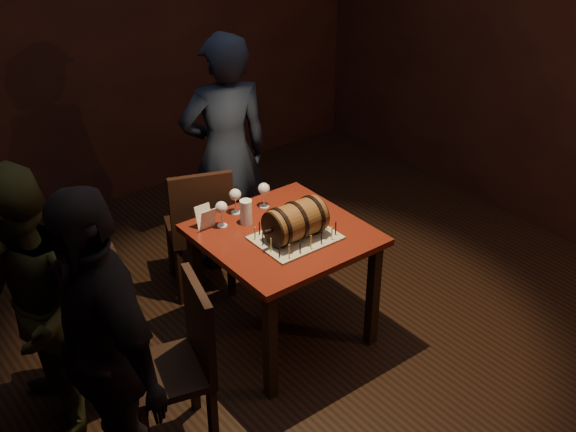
{
  "coord_description": "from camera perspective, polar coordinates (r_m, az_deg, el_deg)",
  "views": [
    {
      "loc": [
        -2.05,
        -2.63,
        2.88
      ],
      "look_at": [
        0.02,
        0.05,
        0.95
      ],
      "focal_mm": 45.0,
      "sensor_mm": 36.0,
      "label": 1
    }
  ],
  "objects": [
    {
      "name": "wine_glass_mid",
      "position": [
        4.29,
        -4.19,
        1.61
      ],
      "size": [
        0.07,
        0.07,
        0.16
      ],
      "color": "silver",
      "rests_on": "pub_table"
    },
    {
      "name": "menu_card",
      "position": [
        4.18,
        -6.51,
        -0.14
      ],
      "size": [
        0.1,
        0.05,
        0.13
      ],
      "primitive_type": null,
      "color": "white",
      "rests_on": "pub_table"
    },
    {
      "name": "person_left_front",
      "position": [
        3.3,
        -14.62,
        -10.33
      ],
      "size": [
        0.46,
        0.98,
        1.63
      ],
      "primitive_type": "imported",
      "rotation": [
        0.0,
        0.0,
        -1.5
      ],
      "color": "black",
      "rests_on": "ground"
    },
    {
      "name": "barrel_cake",
      "position": [
        4.02,
        0.59,
        -0.39
      ],
      "size": [
        0.38,
        0.23,
        0.23
      ],
      "color": "brown",
      "rests_on": "cake_board"
    },
    {
      "name": "cake_board",
      "position": [
        4.08,
        0.59,
        -1.73
      ],
      "size": [
        0.45,
        0.35,
        0.01
      ],
      "primitive_type": "cube",
      "color": "#B0A88E",
      "rests_on": "pub_table"
    },
    {
      "name": "chair_left_rear",
      "position": [
        4.04,
        -14.74,
        -7.22
      ],
      "size": [
        0.48,
        0.48,
        0.93
      ],
      "color": "black",
      "rests_on": "ground"
    },
    {
      "name": "pint_of_ale",
      "position": [
        4.2,
        -3.34,
        0.29
      ],
      "size": [
        0.07,
        0.07,
        0.15
      ],
      "color": "silver",
      "rests_on": "pub_table"
    },
    {
      "name": "chair_left_front",
      "position": [
        3.65,
        -8.37,
        -10.97
      ],
      "size": [
        0.49,
        0.49,
        0.93
      ],
      "color": "black",
      "rests_on": "ground"
    },
    {
      "name": "person_left_rear",
      "position": [
        3.71,
        -19.98,
        -7.29
      ],
      "size": [
        0.74,
        0.86,
        1.52
      ],
      "primitive_type": "imported",
      "rotation": [
        0.0,
        0.0,
        -1.82
      ],
      "color": "#3B3D1E",
      "rests_on": "ground"
    },
    {
      "name": "chair_back",
      "position": [
        4.7,
        -6.94,
        -0.71
      ],
      "size": [
        0.51,
        0.51,
        0.93
      ],
      "color": "black",
      "rests_on": "ground"
    },
    {
      "name": "birthday_candles",
      "position": [
        4.05,
        0.59,
        -1.17
      ],
      "size": [
        0.4,
        0.3,
        0.09
      ],
      "color": "#FFF298",
      "rests_on": "cake_board"
    },
    {
      "name": "person_back",
      "position": [
        4.87,
        -4.94,
        4.79
      ],
      "size": [
        0.7,
        0.55,
        1.68
      ],
      "primitive_type": "imported",
      "rotation": [
        0.0,
        0.0,
        2.87
      ],
      "color": "black",
      "rests_on": "ground"
    },
    {
      "name": "pub_table",
      "position": [
        4.2,
        -0.38,
        -2.55
      ],
      "size": [
        0.9,
        0.9,
        0.75
      ],
      "color": "#4B120C",
      "rests_on": "ground"
    },
    {
      "name": "wine_glass_right",
      "position": [
        4.35,
        -1.92,
        2.08
      ],
      "size": [
        0.07,
        0.07,
        0.16
      ],
      "color": "silver",
      "rests_on": "pub_table"
    },
    {
      "name": "wine_glass_left",
      "position": [
        4.16,
        -5.29,
        0.59
      ],
      "size": [
        0.07,
        0.07,
        0.16
      ],
      "color": "silver",
      "rests_on": "pub_table"
    },
    {
      "name": "room_shell",
      "position": [
        3.65,
        0.25,
        5.75
      ],
      "size": [
        5.04,
        5.04,
        2.8
      ],
      "color": "black",
      "rests_on": "ground"
    }
  ]
}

